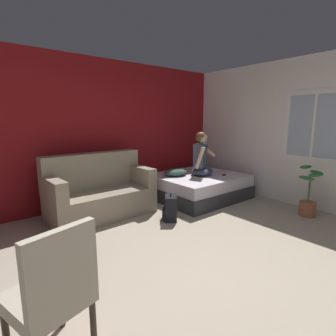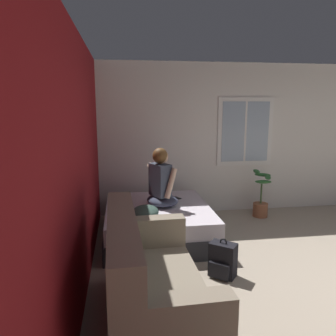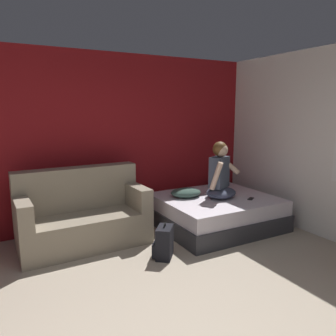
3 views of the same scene
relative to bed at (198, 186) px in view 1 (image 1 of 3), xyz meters
The scene contains 10 objects.
ground_plane 2.89m from the bed, 132.40° to the right, with size 40.00×40.00×0.00m, color tan.
wall_back_accent 2.45m from the bed, 152.79° to the left, with size 11.06×0.16×2.70m, color maroon.
bed is the anchor object (origin of this frame).
couch 2.06m from the bed, behind, with size 1.72×0.86×1.04m.
side_chair 4.03m from the bed, 148.76° to the right, with size 0.56×0.56×0.98m.
person_seated 0.60m from the bed, 63.82° to the right, with size 0.66×0.63×0.88m.
backpack 1.39m from the bed, 154.03° to the right, with size 0.35×0.35×0.46m.
throw_pillow 0.57m from the bed, 152.81° to the left, with size 0.48×0.36×0.14m, color #385147.
cell_phone 0.59m from the bed, 42.21° to the right, with size 0.07×0.14×0.01m, color black.
potted_plant 2.03m from the bed, 70.89° to the right, with size 0.39×0.37×0.85m.
Camera 1 is at (-1.87, -1.57, 1.60)m, focal length 28.00 mm.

